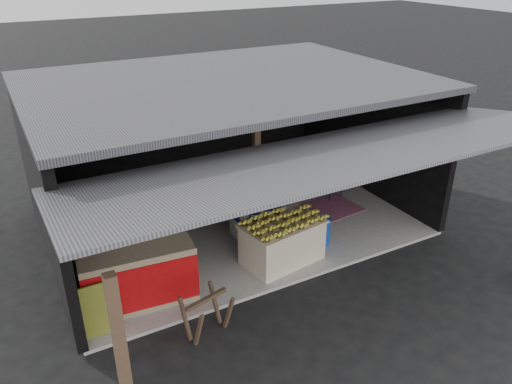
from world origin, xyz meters
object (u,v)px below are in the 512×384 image
sawhorse (207,311)px  plastic_chair (328,172)px  neighbor_stall (138,272)px  white_crate (257,211)px  banana_table (282,242)px  water_barrel (321,232)px

sawhorse → plastic_chair: (4.26, 2.91, 0.20)m
neighbor_stall → white_crate: bearing=24.8°
banana_table → sawhorse: 2.21m
neighbor_stall → plastic_chair: neighbor_stall is taller
white_crate → neighbor_stall: (-2.66, -0.93, 0.03)m
sawhorse → plastic_chair: plastic_chair is taller
sawhorse → plastic_chair: 5.16m
sawhorse → plastic_chair: size_ratio=0.76×
plastic_chair → neighbor_stall: bearing=-168.8°
white_crate → plastic_chair: 2.39m
neighbor_stall → sawhorse: (0.65, -1.20, -0.17)m
neighbor_stall → plastic_chair: 5.20m
water_barrel → plastic_chair: (1.38, 1.68, 0.30)m
plastic_chair → banana_table: bearing=-149.8°
white_crate → sawhorse: 2.93m
banana_table → water_barrel: banana_table is taller
water_barrel → plastic_chair: bearing=50.7°
sawhorse → water_barrel: 3.14m
white_crate → neighbor_stall: size_ratio=0.57×
neighbor_stall → water_barrel: bearing=5.8°
white_crate → neighbor_stall: bearing=-161.6°
banana_table → neighbor_stall: bearing=169.0°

